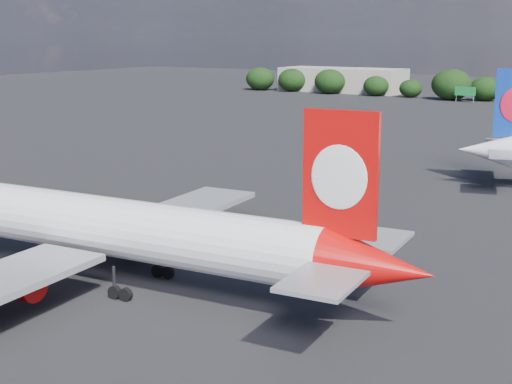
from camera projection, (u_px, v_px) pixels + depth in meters
The scene contains 4 objects.
ground at pixel (344, 172), 100.94m from camera, with size 500.00×500.00×0.00m, color black.
qantas_airliner at pixel (132, 232), 54.21m from camera, with size 44.48×42.33×14.51m.
terminal_building at pixel (342, 80), 242.78m from camera, with size 42.00×16.00×8.00m.
highway_sign at pixel (465, 91), 204.98m from camera, with size 6.00×0.30×4.50m.
Camera 1 is at (43.17, -30.14, 19.10)m, focal length 50.00 mm.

